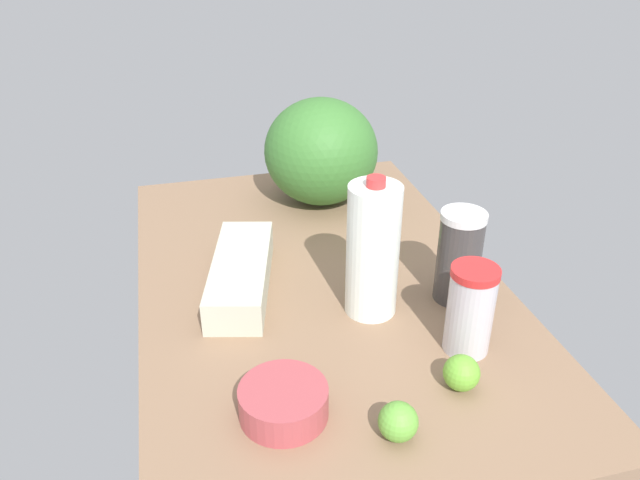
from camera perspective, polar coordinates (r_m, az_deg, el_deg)
countertop at (r=135.39cm, az=0.00°, el=-4.24°), size 120.00×76.00×3.00cm
mixing_bowl at (r=102.22cm, az=-3.36°, el=-14.56°), size 14.39×14.39×5.36cm
tumbler_cup at (r=114.25cm, az=13.58°, el=-6.19°), size 8.58×8.58×17.13cm
watermelon at (r=163.95cm, az=0.09°, el=8.09°), size 29.59×29.59×27.76cm
milk_jug at (r=118.93cm, az=4.84°, el=-0.97°), size 10.19×10.19×28.77cm
shaker_bottle at (r=127.07cm, az=12.59°, el=-1.48°), size 9.06×9.06×19.52cm
egg_carton at (r=131.32cm, az=-7.24°, el=-3.07°), size 35.04×19.02×7.03cm
lime_by_jug at (r=144.58cm, az=4.80°, el=0.04°), size 5.71×5.71×5.71cm
lime_loose at (r=109.01cm, az=12.81°, el=-11.75°), size 6.22×6.22×6.22cm
lime_far_back at (r=99.19cm, az=7.16°, el=-16.15°), size 6.23×6.23×6.23cm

